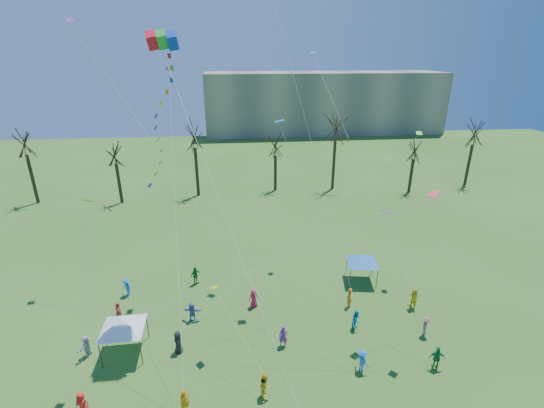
{
  "coord_description": "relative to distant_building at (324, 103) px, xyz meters",
  "views": [
    {
      "loc": [
        -1.92,
        -16.28,
        19.6
      ],
      "look_at": [
        0.35,
        5.0,
        11.0
      ],
      "focal_mm": 25.0,
      "sensor_mm": 36.0,
      "label": 1
    }
  ],
  "objects": [
    {
      "name": "small_kites_aloft",
      "position": [
        -21.59,
        -70.94,
        6.08
      ],
      "size": [
        28.87,
        17.74,
        32.9
      ],
      "color": "#D89E0B",
      "rests_on": "ground"
    },
    {
      "name": "distant_building",
      "position": [
        0.0,
        0.0,
        0.0
      ],
      "size": [
        60.0,
        14.0,
        15.0
      ],
      "primitive_type": "cube",
      "color": "gray",
      "rests_on": "ground"
    },
    {
      "name": "big_box_kite",
      "position": [
        -27.92,
        -74.34,
        7.94
      ],
      "size": [
        4.72,
        7.66,
        22.97
      ],
      "color": "red",
      "rests_on": "ground"
    },
    {
      "name": "ground",
      "position": [
        -22.0,
        -82.0,
        -7.5
      ],
      "size": [
        160.0,
        160.0,
        0.0
      ],
      "primitive_type": "plane",
      "color": "#305E1D",
      "rests_on": "ground"
    },
    {
      "name": "canopy_tent_white",
      "position": [
        -31.85,
        -76.52,
        -4.98
      ],
      "size": [
        3.96,
        3.96,
        2.97
      ],
      "color": "#3F3F44",
      "rests_on": "ground"
    },
    {
      "name": "festival_crowd",
      "position": [
        -22.97,
        -75.71,
        -6.66
      ],
      "size": [
        25.67,
        14.1,
        1.86
      ],
      "color": "red",
      "rests_on": "ground"
    },
    {
      "name": "bare_tree_row",
      "position": [
        -19.94,
        -45.26,
        -0.03
      ],
      "size": [
        69.79,
        8.36,
        11.88
      ],
      "color": "black",
      "rests_on": "ground"
    },
    {
      "name": "canopy_tent_blue",
      "position": [
        -12.62,
        -69.5,
        -5.2
      ],
      "size": [
        3.57,
        3.57,
        2.72
      ],
      "color": "#3F3F44",
      "rests_on": "ground"
    }
  ]
}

